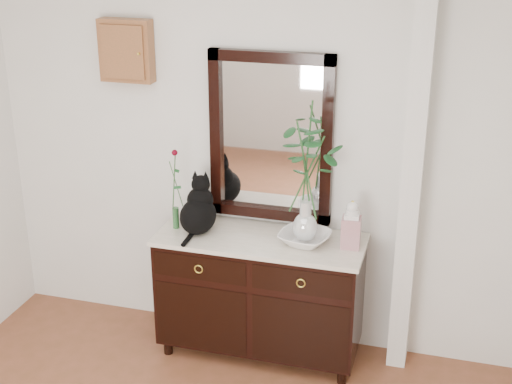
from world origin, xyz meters
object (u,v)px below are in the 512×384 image
(sideboard, at_px, (260,290))
(ginger_jar, at_px, (352,224))
(cat, at_px, (198,205))
(lotus_bowl, at_px, (305,238))

(sideboard, relative_size, ginger_jar, 4.27)
(cat, relative_size, ginger_jar, 1.19)
(sideboard, height_order, cat, cat)
(sideboard, xyz_separation_m, ginger_jar, (0.57, 0.03, 0.53))
(sideboard, bearing_deg, lotus_bowl, -1.69)
(sideboard, relative_size, cat, 3.58)
(sideboard, relative_size, lotus_bowl, 4.25)
(lotus_bowl, xyz_separation_m, ginger_jar, (0.28, 0.04, 0.12))
(cat, xyz_separation_m, ginger_jar, (0.98, 0.05, -0.03))
(sideboard, height_order, ginger_jar, ginger_jar)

